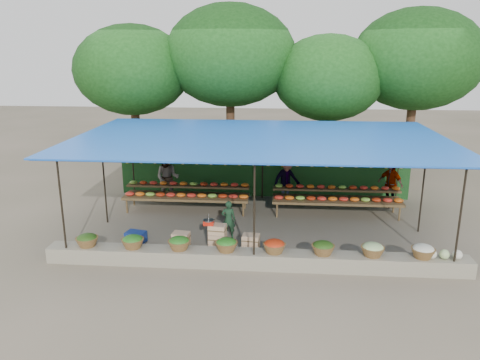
# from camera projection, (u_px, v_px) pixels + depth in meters

# --- Properties ---
(ground) EXTENTS (60.00, 60.00, 0.00)m
(ground) POSITION_uv_depth(u_px,v_px,m) (259.00, 227.00, 14.44)
(ground) COLOR brown
(ground) RESTS_ON ground
(stone_curb) EXTENTS (10.60, 0.55, 0.40)m
(stone_curb) POSITION_uv_depth(u_px,v_px,m) (254.00, 259.00, 11.75)
(stone_curb) COLOR gray
(stone_curb) RESTS_ON ground
(stall_canopy) EXTENTS (10.80, 6.60, 2.82)m
(stall_canopy) POSITION_uv_depth(u_px,v_px,m) (260.00, 141.00, 13.79)
(stall_canopy) COLOR black
(stall_canopy) RESTS_ON ground
(produce_baskets) EXTENTS (8.98, 0.58, 0.34)m
(produce_baskets) POSITION_uv_depth(u_px,v_px,m) (250.00, 246.00, 11.66)
(produce_baskets) COLOR brown
(produce_baskets) RESTS_ON stone_curb
(netting_backdrop) EXTENTS (10.60, 0.06, 2.50)m
(netting_backdrop) POSITION_uv_depth(u_px,v_px,m) (263.00, 163.00, 17.12)
(netting_backdrop) COLOR #1F4E1B
(netting_backdrop) RESTS_ON ground
(tree_row) EXTENTS (16.51, 5.50, 7.12)m
(tree_row) POSITION_uv_depth(u_px,v_px,m) (279.00, 64.00, 18.97)
(tree_row) COLOR #3B2015
(tree_row) RESTS_ON ground
(fruit_table_left) EXTENTS (4.21, 0.95, 0.93)m
(fruit_table_left) POSITION_uv_depth(u_px,v_px,m) (187.00, 193.00, 15.77)
(fruit_table_left) COLOR #4E3B1F
(fruit_table_left) RESTS_ON ground
(fruit_table_right) EXTENTS (4.21, 0.95, 0.93)m
(fruit_table_right) POSITION_uv_depth(u_px,v_px,m) (337.00, 197.00, 15.37)
(fruit_table_right) COLOR #4E3B1F
(fruit_table_right) RESTS_ON ground
(crate_counter) EXTENTS (2.39, 0.39, 0.77)m
(crate_counter) POSITION_uv_depth(u_px,v_px,m) (217.00, 241.00, 12.60)
(crate_counter) COLOR tan
(crate_counter) RESTS_ON ground
(weighing_scale) EXTENTS (0.29, 0.29, 0.31)m
(weighing_scale) POSITION_uv_depth(u_px,v_px,m) (209.00, 222.00, 12.47)
(weighing_scale) COLOR red
(weighing_scale) RESTS_ON crate_counter
(vendor_seated) EXTENTS (0.43, 0.30, 1.12)m
(vendor_seated) POSITION_uv_depth(u_px,v_px,m) (228.00, 219.00, 13.46)
(vendor_seated) COLOR #193720
(vendor_seated) RESTS_ON ground
(customer_left) EXTENTS (0.88, 0.70, 1.75)m
(customer_left) POSITION_uv_depth(u_px,v_px,m) (168.00, 178.00, 16.61)
(customer_left) COLOR slate
(customer_left) RESTS_ON ground
(customer_mid) EXTENTS (1.29, 1.16, 1.74)m
(customer_mid) POSITION_uv_depth(u_px,v_px,m) (287.00, 180.00, 16.40)
(customer_mid) COLOR slate
(customer_mid) RESTS_ON ground
(customer_right) EXTENTS (0.95, 0.94, 1.61)m
(customer_right) POSITION_uv_depth(u_px,v_px,m) (390.00, 184.00, 16.11)
(customer_right) COLOR slate
(customer_right) RESTS_ON ground
(blue_crate_front) EXTENTS (0.55, 0.47, 0.28)m
(blue_crate_front) POSITION_uv_depth(u_px,v_px,m) (134.00, 254.00, 12.18)
(blue_crate_front) COLOR navy
(blue_crate_front) RESTS_ON ground
(blue_crate_back) EXTENTS (0.60, 0.49, 0.32)m
(blue_crate_back) POSITION_uv_depth(u_px,v_px,m) (136.00, 237.00, 13.23)
(blue_crate_back) COLOR navy
(blue_crate_back) RESTS_ON ground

